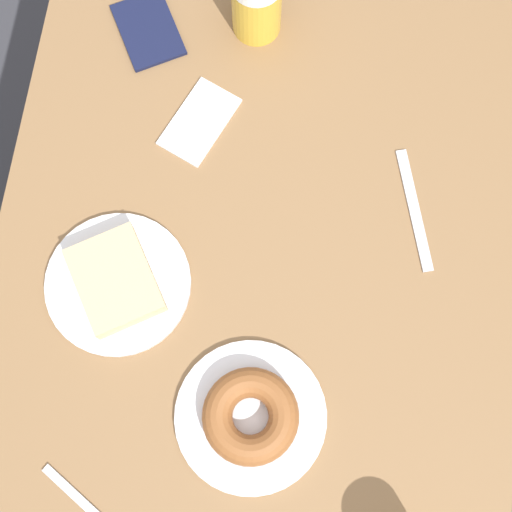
# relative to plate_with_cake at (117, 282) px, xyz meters

# --- Properties ---
(ground_plane) EXTENTS (8.00, 8.00, 0.00)m
(ground_plane) POSITION_rel_plate_with_cake_xyz_m (-0.20, -0.06, -0.73)
(ground_plane) COLOR #333338
(table) EXTENTS (0.79, 1.09, 0.72)m
(table) POSITION_rel_plate_with_cake_xyz_m (-0.20, -0.06, -0.07)
(table) COLOR olive
(table) RESTS_ON ground_plane
(plate_with_cake) EXTENTS (0.21, 0.21, 0.04)m
(plate_with_cake) POSITION_rel_plate_with_cake_xyz_m (0.00, 0.00, 0.00)
(plate_with_cake) COLOR silver
(plate_with_cake) RESTS_ON table
(plate_with_donut) EXTENTS (0.21, 0.21, 0.05)m
(plate_with_donut) POSITION_rel_plate_with_cake_xyz_m (-0.22, 0.16, 0.00)
(plate_with_donut) COLOR silver
(plate_with_donut) RESTS_ON table
(napkin_folded) EXTENTS (0.12, 0.15, 0.00)m
(napkin_folded) POSITION_rel_plate_with_cake_xyz_m (-0.08, -0.27, -0.01)
(napkin_folded) COLOR white
(napkin_folded) RESTS_ON table
(fork) EXTENTS (0.16, 0.11, 0.00)m
(fork) POSITION_rel_plate_with_cake_xyz_m (-0.02, 0.32, -0.01)
(fork) COLOR silver
(fork) RESTS_ON table
(knife) EXTENTS (0.07, 0.19, 0.00)m
(knife) POSITION_rel_plate_with_cake_xyz_m (-0.42, -0.17, -0.01)
(knife) COLOR silver
(knife) RESTS_ON table
(passport_near_edge) EXTENTS (0.14, 0.15, 0.01)m
(passport_near_edge) POSITION_rel_plate_with_cake_xyz_m (0.03, -0.42, -0.01)
(passport_near_edge) COLOR #141938
(passport_near_edge) RESTS_ON table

